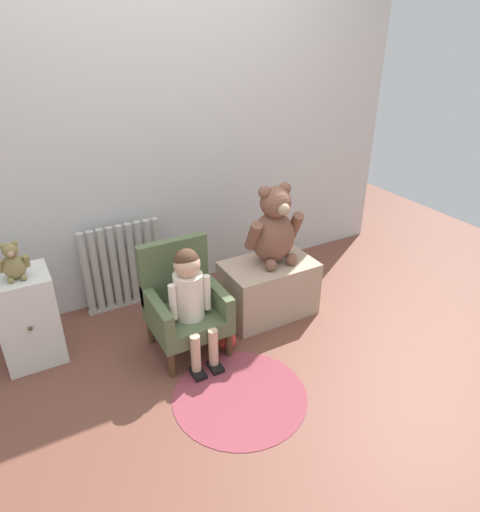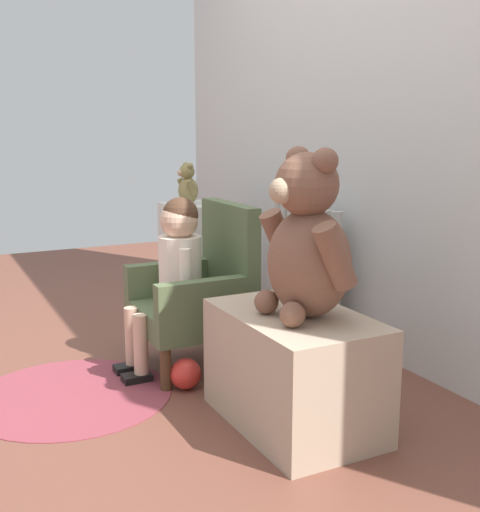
% 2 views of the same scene
% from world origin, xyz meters
% --- Properties ---
extents(ground_plane, '(6.00, 6.00, 0.00)m').
position_xyz_m(ground_plane, '(0.00, 0.00, 0.00)').
color(ground_plane, brown).
extents(back_wall, '(3.80, 0.05, 2.40)m').
position_xyz_m(back_wall, '(0.00, 1.14, 1.20)').
color(back_wall, silver).
rests_on(back_wall, ground_plane).
extents(radiator, '(0.56, 0.05, 0.61)m').
position_xyz_m(radiator, '(-0.37, 1.02, 0.30)').
color(radiator, '#B1AEA8').
rests_on(radiator, ground_plane).
extents(small_dresser, '(0.32, 0.32, 0.56)m').
position_xyz_m(small_dresser, '(-1.02, 0.73, 0.28)').
color(small_dresser, silver).
rests_on(small_dresser, ground_plane).
extents(child_armchair, '(0.43, 0.42, 0.67)m').
position_xyz_m(child_armchair, '(-0.18, 0.40, 0.30)').
color(child_armchair, '#51623F').
rests_on(child_armchair, ground_plane).
extents(child_figure, '(0.25, 0.35, 0.70)m').
position_xyz_m(child_figure, '(-0.18, 0.29, 0.45)').
color(child_figure, '#F1E4D0').
rests_on(child_figure, ground_plane).
extents(low_bench, '(0.60, 0.38, 0.38)m').
position_xyz_m(low_bench, '(0.45, 0.46, 0.19)').
color(low_bench, tan).
rests_on(low_bench, ground_plane).
extents(large_teddy_bear, '(0.39, 0.27, 0.53)m').
position_xyz_m(large_teddy_bear, '(0.49, 0.47, 0.61)').
color(large_teddy_bear, brown).
rests_on(large_teddy_bear, low_bench).
extents(small_teddy_bear, '(0.16, 0.11, 0.22)m').
position_xyz_m(small_teddy_bear, '(-1.02, 0.69, 0.66)').
color(small_teddy_bear, olive).
rests_on(small_teddy_bear, small_dresser).
extents(floor_rug, '(0.73, 0.73, 0.01)m').
position_xyz_m(floor_rug, '(-0.11, -0.15, 0.00)').
color(floor_rug, brown).
rests_on(floor_rug, ground_plane).
extents(toy_ball, '(0.12, 0.12, 0.12)m').
position_xyz_m(toy_ball, '(0.02, 0.25, 0.06)').
color(toy_ball, red).
rests_on(toy_ball, ground_plane).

